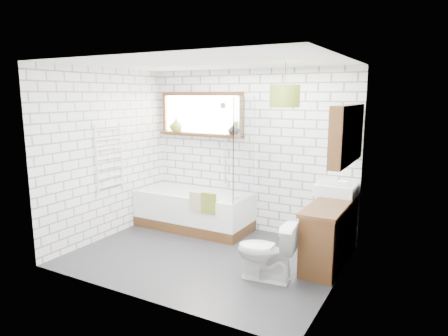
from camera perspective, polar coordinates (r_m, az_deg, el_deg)
The scene contains 22 objects.
floor at distance 5.45m, azimuth -2.60°, elevation -12.47°, with size 3.40×2.60×0.01m, color #262629.
ceiling at distance 5.04m, azimuth -2.84°, elevation 14.84°, with size 3.40×2.60×0.01m, color white.
wall_back at distance 6.23m, azimuth 3.58°, elevation 2.42°, with size 3.40×0.01×2.50m, color white.
wall_front at distance 4.07m, azimuth -12.39°, elevation -2.13°, with size 3.40×0.01×2.50m, color white.
wall_left at distance 6.16m, azimuth -16.37°, elevation 1.91°, with size 0.01×2.60×2.50m, color white.
wall_right at distance 4.46m, azimuth 16.29°, elevation -1.20°, with size 0.01×2.60×2.50m, color white.
window at distance 6.55m, azimuth -3.33°, elevation 7.65°, with size 1.52×0.16×0.68m, color #3B2110.
towel_radiator at distance 6.13m, azimuth -16.05°, elevation 1.43°, with size 0.06×0.52×1.00m, color white.
mirror_cabinet at distance 5.00m, azimuth 17.11°, elevation 4.62°, with size 0.16×1.20×0.70m, color #3B2110.
shower_riser at distance 6.36m, azimuth 0.16°, elevation 3.51°, with size 0.02×0.02×1.30m, color silver.
bathtub at distance 6.46m, azimuth -4.33°, elevation -5.97°, with size 1.84×0.81×0.59m, color white.
shower_screen at distance 5.80m, azimuth 2.98°, elevation 2.76°, with size 0.02×0.72×1.50m, color white.
towel_green at distance 5.78m, azimuth -2.23°, elevation -5.05°, with size 0.23×0.06×0.31m, color olive.
towel_beige at distance 5.89m, azimuth -3.97°, elevation -4.78°, with size 0.22×0.05×0.28m, color #C4AF88.
vanity at distance 5.31m, azimuth 14.91°, elevation -8.92°, with size 0.44×1.36×0.78m, color #3B2110.
basin at distance 5.61m, azimuth 15.66°, elevation -2.95°, with size 0.52×0.46×0.15m, color white.
tap at distance 5.57m, azimuth 17.28°, elevation -2.59°, with size 0.03×0.03×0.16m, color silver.
toilet at distance 4.71m, azimuth 6.00°, elevation -11.71°, with size 0.68×0.39×0.69m, color white.
vase_olive at distance 6.80m, azimuth -6.84°, elevation 5.98°, with size 0.22×0.22×0.23m, color olive.
vase_dark at distance 6.24m, azimuth 1.35°, elevation 5.42°, with size 0.18×0.18×0.18m, color black.
bottle at distance 6.22m, azimuth 1.65°, elevation 5.51°, with size 0.07×0.07×0.21m, color olive.
pendant at distance 4.90m, azimuth 8.67°, elevation 10.12°, with size 0.36×0.36×0.26m, color olive.
Camera 1 is at (2.64, -4.28, 2.12)m, focal length 32.00 mm.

